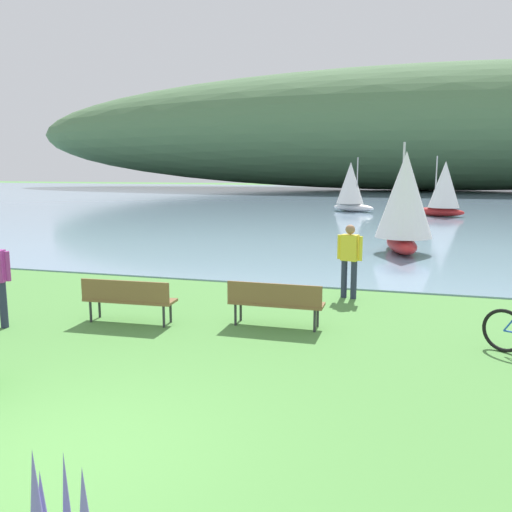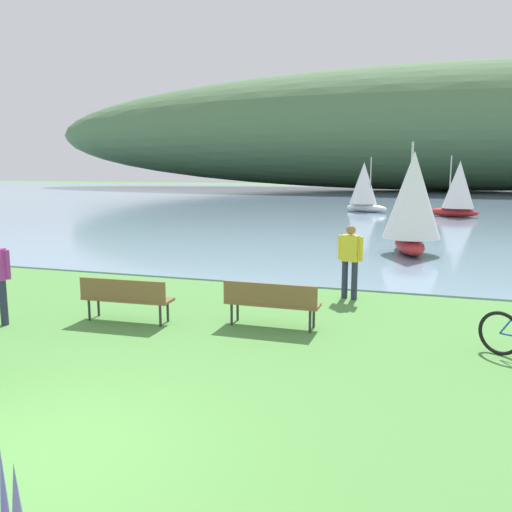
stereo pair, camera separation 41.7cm
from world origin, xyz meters
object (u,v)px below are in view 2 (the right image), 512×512
(person_at_shoreline, at_px, (350,257))
(sailboat_nearest_to_shore, at_px, (364,186))
(sailboat_mid_bay, at_px, (458,188))
(sailboat_toward_hillside, at_px, (412,202))
(park_bench_near_camera, at_px, (126,296))
(park_bench_further_along, at_px, (271,301))

(person_at_shoreline, relative_size, sailboat_nearest_to_shore, 0.47)
(sailboat_mid_bay, relative_size, sailboat_toward_hillside, 0.96)
(park_bench_near_camera, bearing_deg, sailboat_mid_bay, 74.09)
(park_bench_near_camera, height_order, sailboat_mid_bay, sailboat_mid_bay)
(park_bench_near_camera, relative_size, person_at_shoreline, 1.06)
(sailboat_mid_bay, bearing_deg, sailboat_nearest_to_shore, 158.34)
(sailboat_toward_hillside, bearing_deg, park_bench_further_along, -103.23)
(person_at_shoreline, xyz_separation_m, sailboat_nearest_to_shore, (-2.45, 24.83, 0.79))
(park_bench_further_along, relative_size, sailboat_mid_bay, 0.49)
(sailboat_mid_bay, bearing_deg, sailboat_toward_hillside, -98.32)
(sailboat_nearest_to_shore, bearing_deg, park_bench_further_along, -87.18)
(sailboat_nearest_to_shore, bearing_deg, sailboat_mid_bay, -21.66)
(sailboat_toward_hillside, bearing_deg, sailboat_nearest_to_shore, 101.36)
(sailboat_mid_bay, bearing_deg, park_bench_further_along, -100.20)
(person_at_shoreline, relative_size, sailboat_toward_hillside, 0.45)
(park_bench_near_camera, distance_m, person_at_shoreline, 5.07)
(park_bench_near_camera, xyz_separation_m, sailboat_nearest_to_shore, (1.44, 28.06, 1.25))
(sailboat_mid_bay, xyz_separation_m, sailboat_toward_hillside, (-2.28, -15.62, 0.07))
(park_bench_further_along, xyz_separation_m, person_at_shoreline, (1.09, 2.70, 0.46))
(park_bench_further_along, bearing_deg, sailboat_nearest_to_shore, 92.82)
(person_at_shoreline, distance_m, sailboat_nearest_to_shore, 24.97)
(park_bench_further_along, xyz_separation_m, sailboat_mid_bay, (4.53, 25.20, 1.26))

